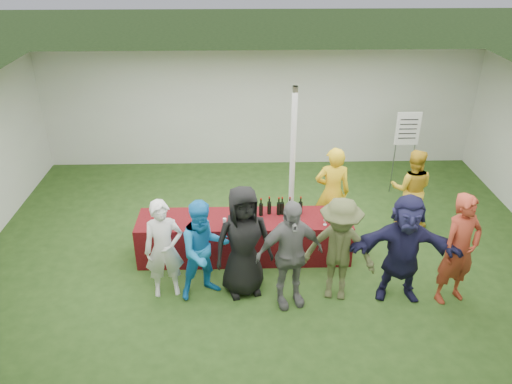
{
  "coord_description": "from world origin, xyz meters",
  "views": [
    {
      "loc": [
        -0.4,
        -7.08,
        5.08
      ],
      "look_at": [
        -0.2,
        0.11,
        1.25
      ],
      "focal_mm": 35.0,
      "sensor_mm": 36.0,
      "label": 1
    }
  ],
  "objects_px": {
    "customer_5": "(403,248)",
    "customer_0": "(164,249)",
    "staff_pourer": "(332,193)",
    "customer_4": "(339,250)",
    "serving_table": "(244,237)",
    "customer_2": "(243,242)",
    "customer_3": "(290,255)",
    "customer_6": "(459,250)",
    "dump_bucket": "(338,219)",
    "staff_back": "(411,189)",
    "customer_1": "(204,250)",
    "wine_list_sign": "(407,135)"
  },
  "relations": [
    {
      "from": "customer_5",
      "to": "customer_0",
      "type": "bearing_deg",
      "value": -177.12
    },
    {
      "from": "staff_pourer",
      "to": "customer_0",
      "type": "height_order",
      "value": "staff_pourer"
    },
    {
      "from": "customer_0",
      "to": "customer_4",
      "type": "height_order",
      "value": "customer_4"
    },
    {
      "from": "serving_table",
      "to": "customer_2",
      "type": "relative_size",
      "value": 1.99
    },
    {
      "from": "serving_table",
      "to": "customer_3",
      "type": "xyz_separation_m",
      "value": [
        0.65,
        -1.25,
        0.5
      ]
    },
    {
      "from": "customer_5",
      "to": "customer_6",
      "type": "xyz_separation_m",
      "value": [
        0.8,
        -0.08,
        0.02
      ]
    },
    {
      "from": "dump_bucket",
      "to": "customer_6",
      "type": "xyz_separation_m",
      "value": [
        1.61,
        -1.01,
        0.06
      ]
    },
    {
      "from": "staff_back",
      "to": "customer_0",
      "type": "bearing_deg",
      "value": 39.08
    },
    {
      "from": "staff_pourer",
      "to": "customer_1",
      "type": "distance_m",
      "value": 2.74
    },
    {
      "from": "customer_2",
      "to": "customer_6",
      "type": "height_order",
      "value": "customer_2"
    },
    {
      "from": "customer_2",
      "to": "staff_back",
      "type": "bearing_deg",
      "value": 16.36
    },
    {
      "from": "serving_table",
      "to": "wine_list_sign",
      "type": "bearing_deg",
      "value": 34.26
    },
    {
      "from": "customer_6",
      "to": "dump_bucket",
      "type": "bearing_deg",
      "value": 128.25
    },
    {
      "from": "staff_back",
      "to": "customer_3",
      "type": "bearing_deg",
      "value": 56.87
    },
    {
      "from": "serving_table",
      "to": "customer_1",
      "type": "distance_m",
      "value": 1.25
    },
    {
      "from": "customer_4",
      "to": "customer_1",
      "type": "bearing_deg",
      "value": -170.27
    },
    {
      "from": "wine_list_sign",
      "to": "customer_4",
      "type": "height_order",
      "value": "wine_list_sign"
    },
    {
      "from": "customer_3",
      "to": "customer_4",
      "type": "distance_m",
      "value": 0.76
    },
    {
      "from": "customer_0",
      "to": "customer_2",
      "type": "xyz_separation_m",
      "value": [
        1.19,
        0.03,
        0.09
      ]
    },
    {
      "from": "customer_0",
      "to": "customer_1",
      "type": "xyz_separation_m",
      "value": [
        0.6,
        -0.03,
        0.0
      ]
    },
    {
      "from": "wine_list_sign",
      "to": "staff_pourer",
      "type": "xyz_separation_m",
      "value": [
        -1.78,
        -1.64,
        -0.44
      ]
    },
    {
      "from": "staff_pourer",
      "to": "customer_5",
      "type": "distance_m",
      "value": 1.95
    },
    {
      "from": "staff_back",
      "to": "customer_1",
      "type": "xyz_separation_m",
      "value": [
        -3.71,
        -1.91,
        0.03
      ]
    },
    {
      "from": "wine_list_sign",
      "to": "staff_pourer",
      "type": "height_order",
      "value": "wine_list_sign"
    },
    {
      "from": "staff_back",
      "to": "customer_2",
      "type": "height_order",
      "value": "customer_2"
    },
    {
      "from": "customer_1",
      "to": "wine_list_sign",
      "type": "bearing_deg",
      "value": 16.12
    },
    {
      "from": "serving_table",
      "to": "customer_5",
      "type": "relative_size",
      "value": 2.05
    },
    {
      "from": "serving_table",
      "to": "dump_bucket",
      "type": "relative_size",
      "value": 14.53
    },
    {
      "from": "customer_5",
      "to": "customer_4",
      "type": "bearing_deg",
      "value": -175.68
    },
    {
      "from": "dump_bucket",
      "to": "customer_1",
      "type": "distance_m",
      "value": 2.28
    },
    {
      "from": "dump_bucket",
      "to": "customer_6",
      "type": "height_order",
      "value": "customer_6"
    },
    {
      "from": "customer_5",
      "to": "customer_6",
      "type": "height_order",
      "value": "customer_6"
    },
    {
      "from": "customer_1",
      "to": "customer_5",
      "type": "xyz_separation_m",
      "value": [
        2.96,
        -0.14,
        0.06
      ]
    },
    {
      "from": "serving_table",
      "to": "customer_6",
      "type": "xyz_separation_m",
      "value": [
        3.15,
        -1.23,
        0.52
      ]
    },
    {
      "from": "wine_list_sign",
      "to": "serving_table",
      "type": "bearing_deg",
      "value": -145.74
    },
    {
      "from": "serving_table",
      "to": "customer_1",
      "type": "xyz_separation_m",
      "value": [
        -0.6,
        -1.0,
        0.44
      ]
    },
    {
      "from": "dump_bucket",
      "to": "customer_0",
      "type": "height_order",
      "value": "customer_0"
    },
    {
      "from": "wine_list_sign",
      "to": "customer_0",
      "type": "bearing_deg",
      "value": -144.5
    },
    {
      "from": "staff_pourer",
      "to": "customer_4",
      "type": "relative_size",
      "value": 1.03
    },
    {
      "from": "staff_pourer",
      "to": "customer_2",
      "type": "bearing_deg",
      "value": 46.75
    },
    {
      "from": "customer_1",
      "to": "customer_3",
      "type": "xyz_separation_m",
      "value": [
        1.26,
        -0.24,
        0.06
      ]
    },
    {
      "from": "staff_pourer",
      "to": "customer_6",
      "type": "height_order",
      "value": "customer_6"
    },
    {
      "from": "customer_2",
      "to": "customer_0",
      "type": "bearing_deg",
      "value": 167.2
    },
    {
      "from": "customer_6",
      "to": "customer_0",
      "type": "bearing_deg",
      "value": 156.87
    },
    {
      "from": "staff_back",
      "to": "customer_6",
      "type": "xyz_separation_m",
      "value": [
        0.05,
        -2.14,
        0.11
      ]
    },
    {
      "from": "wine_list_sign",
      "to": "customer_2",
      "type": "relative_size",
      "value": 0.99
    },
    {
      "from": "staff_back",
      "to": "customer_6",
      "type": "height_order",
      "value": "customer_6"
    },
    {
      "from": "customer_5",
      "to": "staff_pourer",
      "type": "bearing_deg",
      "value": 118.86
    },
    {
      "from": "staff_back",
      "to": "serving_table",
      "type": "bearing_deg",
      "value": 31.88
    },
    {
      "from": "staff_back",
      "to": "customer_3",
      "type": "height_order",
      "value": "customer_3"
    }
  ]
}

